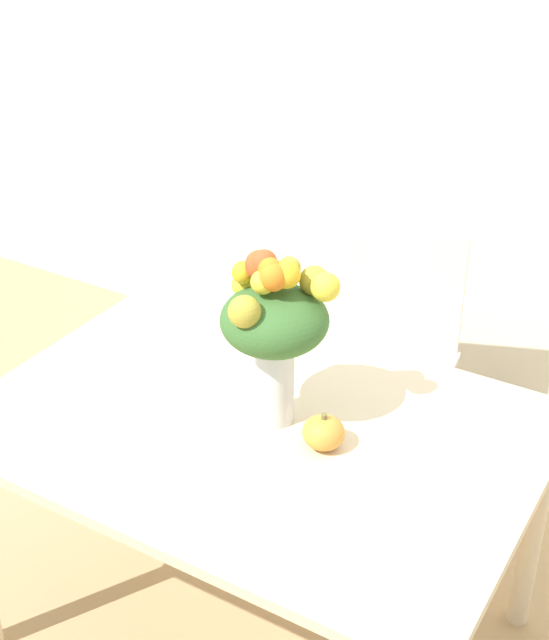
# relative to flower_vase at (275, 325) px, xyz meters

# --- Properties ---
(ground_plane) EXTENTS (12.00, 12.00, 0.00)m
(ground_plane) POSITION_rel_flower_vase_xyz_m (-0.03, -0.03, -1.02)
(ground_plane) COLOR tan
(wall_back) EXTENTS (8.00, 0.06, 2.70)m
(wall_back) POSITION_rel_flower_vase_xyz_m (-0.03, 1.43, 0.33)
(wall_back) COLOR silver
(wall_back) RESTS_ON ground_plane
(dining_table) EXTENTS (1.38, 0.97, 0.75)m
(dining_table) POSITION_rel_flower_vase_xyz_m (-0.03, -0.03, -0.36)
(dining_table) COLOR beige
(dining_table) RESTS_ON ground_plane
(flower_vase) EXTENTS (0.28, 0.27, 0.45)m
(flower_vase) POSITION_rel_flower_vase_xyz_m (0.00, 0.00, 0.00)
(flower_vase) COLOR silver
(flower_vase) RESTS_ON dining_table
(pumpkin) EXTENTS (0.10, 0.10, 0.09)m
(pumpkin) POSITION_rel_flower_vase_xyz_m (0.16, -0.04, -0.23)
(pumpkin) COLOR gold
(pumpkin) RESTS_ON dining_table
(dining_chair_near_window) EXTENTS (0.48, 0.48, 0.89)m
(dining_chair_near_window) POSITION_rel_flower_vase_xyz_m (-0.04, 0.82, -0.55)
(dining_chair_near_window) COLOR silver
(dining_chair_near_window) RESTS_ON ground_plane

